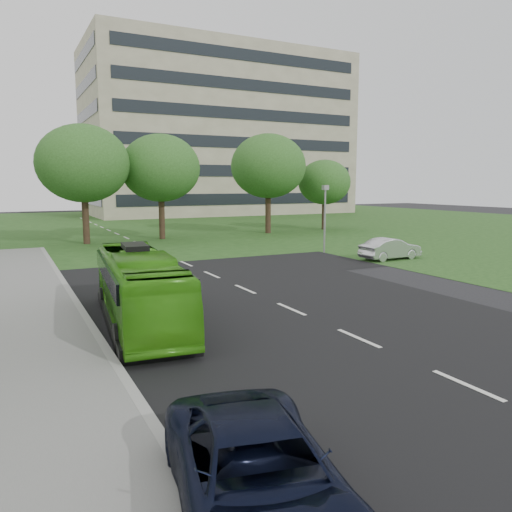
% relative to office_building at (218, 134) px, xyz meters
% --- Properties ---
extents(ground, '(160.00, 160.00, 0.00)m').
position_rel_office_building_xyz_m(ground, '(-21.96, -61.96, -12.50)').
color(ground, black).
rests_on(ground, ground).
extents(street_surfaces, '(120.00, 120.00, 0.15)m').
position_rel_office_building_xyz_m(street_surfaces, '(-22.34, -39.21, -12.47)').
color(street_surfaces, black).
rests_on(street_surfaces, ground).
extents(office_building, '(40.10, 20.10, 25.00)m').
position_rel_office_building_xyz_m(office_building, '(0.00, 0.00, 0.00)').
color(office_building, gray).
rests_on(office_building, ground).
extents(tree_park_b, '(7.02, 7.02, 9.20)m').
position_rel_office_building_xyz_m(tree_park_b, '(-25.68, -34.98, -6.30)').
color(tree_park_b, black).
rests_on(tree_park_b, ground).
extents(tree_park_c, '(6.62, 6.62, 8.80)m').
position_rel_office_building_xyz_m(tree_park_c, '(-19.38, -34.22, -6.53)').
color(tree_park_c, black).
rests_on(tree_park_c, ground).
extents(tree_park_d, '(7.04, 7.04, 9.31)m').
position_rel_office_building_xyz_m(tree_park_d, '(-8.94, -33.84, -6.20)').
color(tree_park_d, black).
rests_on(tree_park_d, ground).
extents(tree_park_e, '(5.33, 5.33, 7.10)m').
position_rel_office_building_xyz_m(tree_park_e, '(-1.96, -32.95, -7.67)').
color(tree_park_e, black).
rests_on(tree_park_e, ground).
extents(bus, '(2.88, 8.90, 2.44)m').
position_rel_office_building_xyz_m(bus, '(-27.46, -59.31, -11.28)').
color(bus, '#3E9D16').
rests_on(bus, ground).
extents(sedan, '(4.13, 1.61, 1.34)m').
position_rel_office_building_xyz_m(sedan, '(-10.02, -51.96, -11.83)').
color(sedan, silver).
rests_on(sedan, ground).
extents(suv, '(3.22, 5.24, 1.35)m').
position_rel_office_building_xyz_m(suv, '(-28.46, -69.96, -11.82)').
color(suv, black).
rests_on(suv, ground).
extents(camera_pole, '(0.41, 0.36, 4.59)m').
position_rel_office_building_xyz_m(camera_pole, '(-11.96, -47.59, -9.54)').
color(camera_pole, gray).
rests_on(camera_pole, ground).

